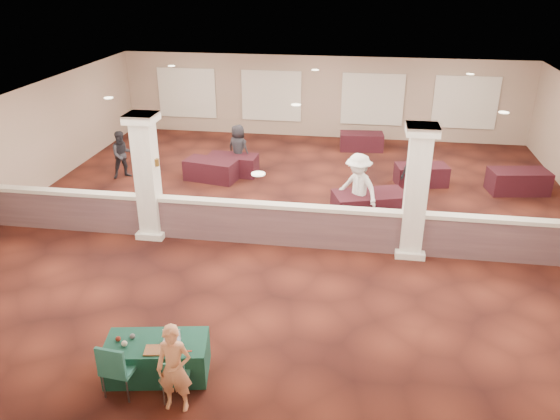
% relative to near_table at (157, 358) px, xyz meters
% --- Properties ---
extents(ground, '(16.00, 16.00, 0.00)m').
position_rel_near_table_xyz_m(ground, '(1.50, 6.50, -0.33)').
color(ground, '#4B1C12').
rests_on(ground, ground).
extents(wall_back, '(16.00, 0.04, 3.20)m').
position_rel_near_table_xyz_m(wall_back, '(1.50, 14.50, 1.27)').
color(wall_back, gray).
rests_on(wall_back, ground).
extents(wall_front, '(16.00, 0.04, 3.20)m').
position_rel_near_table_xyz_m(wall_front, '(1.50, -1.50, 1.27)').
color(wall_front, gray).
rests_on(wall_front, ground).
extents(wall_left, '(0.04, 16.00, 3.20)m').
position_rel_near_table_xyz_m(wall_left, '(-6.50, 6.50, 1.27)').
color(wall_left, gray).
rests_on(wall_left, ground).
extents(ceiling, '(16.00, 16.00, 0.02)m').
position_rel_near_table_xyz_m(ceiling, '(1.50, 6.50, 2.87)').
color(ceiling, white).
rests_on(ceiling, wall_back).
extents(partition_wall, '(15.60, 0.28, 1.10)m').
position_rel_near_table_xyz_m(partition_wall, '(1.50, 5.00, 0.24)').
color(partition_wall, '#4D343A').
rests_on(partition_wall, ground).
extents(column_left, '(0.72, 0.72, 3.20)m').
position_rel_near_table_xyz_m(column_left, '(-2.00, 5.00, 1.31)').
color(column_left, silver).
rests_on(column_left, ground).
extents(column_right, '(0.72, 0.72, 3.20)m').
position_rel_near_table_xyz_m(column_right, '(4.50, 5.00, 1.31)').
color(column_right, silver).
rests_on(column_right, ground).
extents(sconce_left, '(0.12, 0.12, 0.18)m').
position_rel_near_table_xyz_m(sconce_left, '(-2.28, 5.00, 1.67)').
color(sconce_left, brown).
rests_on(sconce_left, column_left).
extents(sconce_right, '(0.12, 0.12, 0.18)m').
position_rel_near_table_xyz_m(sconce_right, '(-1.72, 5.00, 1.67)').
color(sconce_right, brown).
rests_on(sconce_right, column_left).
extents(near_table, '(1.83, 1.14, 0.65)m').
position_rel_near_table_xyz_m(near_table, '(0.00, 0.00, 0.00)').
color(near_table, '#103B2E').
rests_on(near_table, ground).
extents(conf_chair_main, '(0.47, 0.47, 0.84)m').
position_rel_near_table_xyz_m(conf_chair_main, '(0.51, -0.58, 0.17)').
color(conf_chair_main, '#1F5B50').
rests_on(conf_chair_main, ground).
extents(conf_chair_side, '(0.55, 0.56, 1.02)m').
position_rel_near_table_xyz_m(conf_chair_side, '(-0.43, -0.60, 0.28)').
color(conf_chair_side, '#1F5B50').
rests_on(conf_chair_side, ground).
extents(woman, '(0.57, 0.39, 1.52)m').
position_rel_near_table_xyz_m(woman, '(0.57, -0.70, 0.43)').
color(woman, tan).
rests_on(woman, ground).
extents(far_table_front_left, '(1.78, 1.13, 0.67)m').
position_rel_near_table_xyz_m(far_table_front_left, '(-1.57, 9.08, 0.01)').
color(far_table_front_left, black).
rests_on(far_table_front_left, ground).
extents(far_table_front_center, '(2.14, 1.53, 0.78)m').
position_rel_near_table_xyz_m(far_table_front_center, '(3.50, 6.80, 0.06)').
color(far_table_front_center, black).
rests_on(far_table_front_center, ground).
extents(far_table_front_right, '(1.86, 1.14, 0.71)m').
position_rel_near_table_xyz_m(far_table_front_right, '(8.00, 9.50, 0.03)').
color(far_table_front_right, black).
rests_on(far_table_front_right, ground).
extents(far_table_back_left, '(1.66, 0.89, 0.66)m').
position_rel_near_table_xyz_m(far_table_back_left, '(-1.00, 9.70, 0.00)').
color(far_table_back_left, black).
rests_on(far_table_back_left, ground).
extents(far_table_back_center, '(1.65, 0.93, 0.65)m').
position_rel_near_table_xyz_m(far_table_back_center, '(3.18, 13.00, -0.00)').
color(far_table_back_center, black).
rests_on(far_table_back_center, ground).
extents(far_table_back_right, '(1.72, 1.09, 0.65)m').
position_rel_near_table_xyz_m(far_table_back_right, '(5.12, 9.70, -0.00)').
color(far_table_back_right, black).
rests_on(far_table_back_right, ground).
extents(attendee_a, '(0.85, 0.78, 1.56)m').
position_rel_near_table_xyz_m(attendee_a, '(-4.44, 8.86, 0.45)').
color(attendee_a, black).
rests_on(attendee_a, ground).
extents(attendee_b, '(1.32, 1.19, 1.93)m').
position_rel_near_table_xyz_m(attendee_b, '(3.16, 6.65, 0.64)').
color(attendee_b, silver).
rests_on(attendee_b, ground).
extents(attendee_c, '(0.99, 1.01, 1.63)m').
position_rel_near_table_xyz_m(attendee_c, '(4.70, 8.29, 0.49)').
color(attendee_c, black).
rests_on(attendee_c, ground).
extents(attendee_d, '(0.90, 0.69, 1.61)m').
position_rel_near_table_xyz_m(attendee_d, '(-0.86, 10.00, 0.48)').
color(attendee_d, black).
rests_on(attendee_d, ground).
extents(laptop_base, '(0.33, 0.26, 0.02)m').
position_rel_near_table_xyz_m(laptop_base, '(0.27, 0.00, 0.34)').
color(laptop_base, silver).
rests_on(laptop_base, near_table).
extents(laptop_screen, '(0.29, 0.06, 0.20)m').
position_rel_near_table_xyz_m(laptop_screen, '(0.25, 0.10, 0.44)').
color(laptop_screen, silver).
rests_on(laptop_screen, near_table).
extents(screen_glow, '(0.27, 0.05, 0.17)m').
position_rel_near_table_xyz_m(screen_glow, '(0.26, 0.10, 0.43)').
color(screen_glow, '#B1BFD4').
rests_on(screen_glow, near_table).
extents(knitting, '(0.40, 0.33, 0.03)m').
position_rel_near_table_xyz_m(knitting, '(0.08, -0.21, 0.34)').
color(knitting, '#C1621F').
rests_on(knitting, near_table).
extents(yarn_cream, '(0.10, 0.10, 0.10)m').
position_rel_near_table_xyz_m(yarn_cream, '(-0.47, -0.18, 0.38)').
color(yarn_cream, beige).
rests_on(yarn_cream, near_table).
extents(yarn_red, '(0.09, 0.09, 0.09)m').
position_rel_near_table_xyz_m(yarn_red, '(-0.63, -0.07, 0.37)').
color(yarn_red, '#5C1412').
rests_on(yarn_red, near_table).
extents(yarn_grey, '(0.09, 0.09, 0.09)m').
position_rel_near_table_xyz_m(yarn_grey, '(-0.42, 0.03, 0.37)').
color(yarn_grey, '#454449').
rests_on(yarn_grey, near_table).
extents(scissors, '(0.11, 0.05, 0.01)m').
position_rel_near_table_xyz_m(scissors, '(0.62, -0.14, 0.33)').
color(scissors, '#B02212').
rests_on(scissors, near_table).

